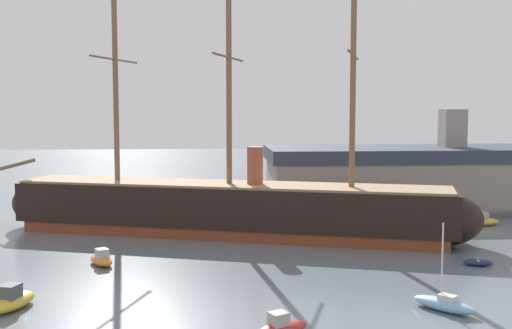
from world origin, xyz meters
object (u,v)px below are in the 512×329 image
(motorboat_alongside_bow, at_px, (101,259))
(motorboat_mid_left, at_px, (12,300))
(motorboat_near_centre, at_px, (281,327))
(dockside_warehouse_right, at_px, (442,178))
(sailboat_mid_right, at_px, (444,304))
(dinghy_alongside_stern, at_px, (478,262))
(motorboat_far_right, at_px, (484,221))
(tall_ship, at_px, (229,208))

(motorboat_alongside_bow, bearing_deg, motorboat_mid_left, -108.81)
(motorboat_near_centre, bearing_deg, dockside_warehouse_right, 59.50)
(motorboat_near_centre, height_order, sailboat_mid_right, sailboat_mid_right)
(motorboat_near_centre, bearing_deg, motorboat_mid_left, 160.41)
(dinghy_alongside_stern, bearing_deg, dockside_warehouse_right, 75.05)
(motorboat_alongside_bow, bearing_deg, dinghy_alongside_stern, -4.59)
(motorboat_far_right, bearing_deg, motorboat_mid_left, -149.05)
(dockside_warehouse_right, bearing_deg, dinghy_alongside_stern, -104.95)
(tall_ship, bearing_deg, motorboat_mid_left, -123.15)
(motorboat_near_centre, height_order, dockside_warehouse_right, dockside_warehouse_right)
(tall_ship, relative_size, dinghy_alongside_stern, 20.34)
(motorboat_mid_left, relative_size, motorboat_far_right, 1.15)
(dinghy_alongside_stern, relative_size, dockside_warehouse_right, 0.05)
(sailboat_mid_right, height_order, motorboat_far_right, sailboat_mid_right)
(motorboat_mid_left, xyz_separation_m, sailboat_mid_right, (31.44, -2.71, -0.13))
(motorboat_alongside_bow, relative_size, motorboat_far_right, 0.96)
(motorboat_alongside_bow, distance_m, dinghy_alongside_stern, 35.22)
(motorboat_far_right, distance_m, dockside_warehouse_right, 14.10)
(tall_ship, distance_m, sailboat_mid_right, 32.00)
(tall_ship, distance_m, motorboat_far_right, 32.10)
(dinghy_alongside_stern, relative_size, motorboat_far_right, 0.67)
(dinghy_alongside_stern, xyz_separation_m, dockside_warehouse_right, (8.77, 32.84, 4.14))
(tall_ship, height_order, motorboat_mid_left, tall_ship)
(motorboat_near_centre, height_order, motorboat_mid_left, motorboat_mid_left)
(sailboat_mid_right, height_order, motorboat_alongside_bow, sailboat_mid_right)
(sailboat_mid_right, height_order, dockside_warehouse_right, dockside_warehouse_right)
(sailboat_mid_right, distance_m, motorboat_alongside_bow, 31.17)
(tall_ship, xyz_separation_m, motorboat_alongside_bow, (-12.40, -12.96, -2.62))
(motorboat_near_centre, height_order, motorboat_alongside_bow, motorboat_alongside_bow)
(sailboat_mid_right, xyz_separation_m, motorboat_alongside_bow, (-27.15, 15.32, 0.02))
(dockside_warehouse_right, bearing_deg, motorboat_mid_left, -138.49)
(tall_ship, height_order, motorboat_far_right, tall_ship)
(motorboat_far_right, xyz_separation_m, dockside_warehouse_right, (-0.33, 13.55, 3.86))
(tall_ship, distance_m, motorboat_near_centre, 32.55)
(dockside_warehouse_right, bearing_deg, motorboat_near_centre, -120.50)
(tall_ship, distance_m, dinghy_alongside_stern, 27.79)
(motorboat_mid_left, xyz_separation_m, motorboat_far_right, (48.51, 29.09, -0.08))
(tall_ship, bearing_deg, motorboat_alongside_bow, -133.75)
(sailboat_mid_right, distance_m, dockside_warehouse_right, 48.50)
(tall_ship, height_order, dinghy_alongside_stern, tall_ship)
(motorboat_far_right, bearing_deg, motorboat_alongside_bow, -159.57)
(sailboat_mid_right, xyz_separation_m, dockside_warehouse_right, (16.73, 45.35, 3.92))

